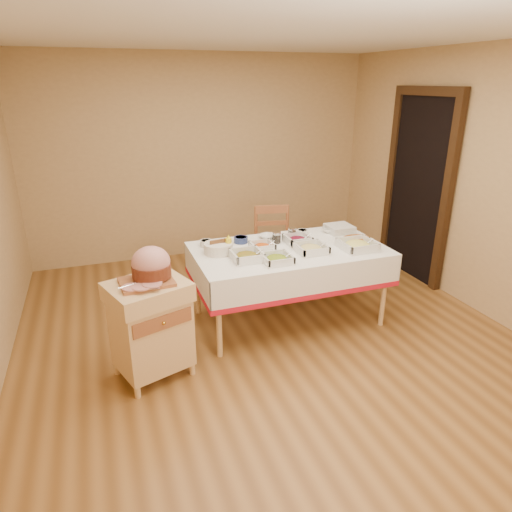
{
  "coord_description": "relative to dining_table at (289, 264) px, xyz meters",
  "views": [
    {
      "loc": [
        -1.37,
        -3.44,
        2.25
      ],
      "look_at": [
        -0.07,
        0.2,
        0.76
      ],
      "focal_mm": 32.0,
      "sensor_mm": 36.0,
      "label": 1
    }
  ],
  "objects": [
    {
      "name": "room_shell",
      "position": [
        -0.3,
        -0.3,
        0.7
      ],
      "size": [
        5.0,
        5.0,
        5.0
      ],
      "color": "brown",
      "rests_on": "ground"
    },
    {
      "name": "doorway",
      "position": [
        1.9,
        0.6,
        0.51
      ],
      "size": [
        0.09,
        1.1,
        2.2
      ],
      "color": "black",
      "rests_on": "ground"
    },
    {
      "name": "dining_table",
      "position": [
        0.0,
        0.0,
        0.0
      ],
      "size": [
        1.82,
        1.02,
        0.76
      ],
      "color": "#E2B87C",
      "rests_on": "ground"
    },
    {
      "name": "butcher_cart",
      "position": [
        -1.39,
        -0.49,
        -0.14
      ],
      "size": [
        0.7,
        0.64,
        0.82
      ],
      "color": "#E2B87C",
      "rests_on": "ground"
    },
    {
      "name": "dining_chair",
      "position": [
        0.15,
        0.76,
        -0.11
      ],
      "size": [
        0.49,
        0.48,
        0.94
      ],
      "color": "#9B5933",
      "rests_on": "ground"
    },
    {
      "name": "ham_on_board",
      "position": [
        -1.35,
        -0.46,
        0.33
      ],
      "size": [
        0.42,
        0.4,
        0.28
      ],
      "color": "#9B5933",
      "rests_on": "butcher_cart"
    },
    {
      "name": "serving_dish_a",
      "position": [
        -0.47,
        -0.15,
        0.2
      ],
      "size": [
        0.27,
        0.27,
        0.12
      ],
      "color": "silver",
      "rests_on": "dining_table"
    },
    {
      "name": "serving_dish_b",
      "position": [
        -0.25,
        -0.29,
        0.19
      ],
      "size": [
        0.25,
        0.25,
        0.1
      ],
      "color": "silver",
      "rests_on": "dining_table"
    },
    {
      "name": "serving_dish_c",
      "position": [
        0.15,
        -0.16,
        0.2
      ],
      "size": [
        0.27,
        0.27,
        0.11
      ],
      "color": "silver",
      "rests_on": "dining_table"
    },
    {
      "name": "serving_dish_d",
      "position": [
        0.6,
        -0.23,
        0.2
      ],
      "size": [
        0.31,
        0.31,
        0.12
      ],
      "color": "silver",
      "rests_on": "dining_table"
    },
    {
      "name": "serving_dish_e",
      "position": [
        -0.25,
        0.05,
        0.19
      ],
      "size": [
        0.22,
        0.21,
        0.1
      ],
      "color": "silver",
      "rests_on": "dining_table"
    },
    {
      "name": "serving_dish_f",
      "position": [
        0.14,
        0.11,
        0.2
      ],
      "size": [
        0.25,
        0.24,
        0.11
      ],
      "color": "silver",
      "rests_on": "dining_table"
    },
    {
      "name": "small_bowl_left",
      "position": [
        -0.73,
        0.32,
        0.19
      ],
      "size": [
        0.13,
        0.13,
        0.06
      ],
      "color": "silver",
      "rests_on": "dining_table"
    },
    {
      "name": "small_bowl_mid",
      "position": [
        -0.38,
        0.31,
        0.19
      ],
      "size": [
        0.14,
        0.14,
        0.06
      ],
      "color": "navy",
      "rests_on": "dining_table"
    },
    {
      "name": "small_bowl_right",
      "position": [
        0.29,
        0.32,
        0.19
      ],
      "size": [
        0.11,
        0.11,
        0.05
      ],
      "color": "silver",
      "rests_on": "dining_table"
    },
    {
      "name": "bowl_white_imported",
      "position": [
        -0.09,
        0.35,
        0.18
      ],
      "size": [
        0.2,
        0.2,
        0.04
      ],
      "primitive_type": "imported",
      "rotation": [
        0.0,
        0.0,
        0.37
      ],
      "color": "silver",
      "rests_on": "dining_table"
    },
    {
      "name": "bowl_small_imported",
      "position": [
        0.6,
        0.31,
        0.19
      ],
      "size": [
        0.17,
        0.17,
        0.05
      ],
      "primitive_type": "imported",
      "rotation": [
        0.0,
        0.0,
        -0.06
      ],
      "color": "silver",
      "rests_on": "dining_table"
    },
    {
      "name": "preserve_jar_left",
      "position": [
        -0.06,
        0.18,
        0.21
      ],
      "size": [
        0.09,
        0.09,
        0.11
      ],
      "color": "silver",
      "rests_on": "dining_table"
    },
    {
      "name": "preserve_jar_right",
      "position": [
        0.14,
        0.25,
        0.21
      ],
      "size": [
        0.09,
        0.09,
        0.11
      ],
      "color": "silver",
      "rests_on": "dining_table"
    },
    {
      "name": "mustard_bottle",
      "position": [
        -0.58,
        0.08,
        0.24
      ],
      "size": [
        0.06,
        0.06,
        0.18
      ],
      "color": "yellow",
      "rests_on": "dining_table"
    },
    {
      "name": "bread_basket",
      "position": [
        -0.67,
        0.1,
        0.21
      ],
      "size": [
        0.27,
        0.27,
        0.12
      ],
      "color": "silver",
      "rests_on": "dining_table"
    },
    {
      "name": "plate_stack",
      "position": [
        0.69,
        0.27,
        0.2
      ],
      "size": [
        0.26,
        0.26,
        0.08
      ],
      "color": "silver",
      "rests_on": "dining_table"
    },
    {
      "name": "brass_platter",
      "position": [
        0.7,
        -0.03,
        0.18
      ],
      "size": [
        0.32,
        0.23,
        0.04
      ],
      "color": "gold",
      "rests_on": "dining_table"
    }
  ]
}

